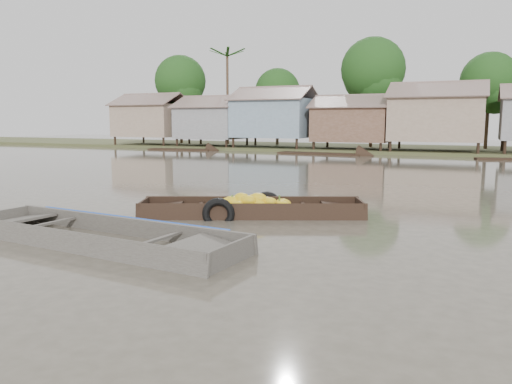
% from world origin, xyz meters
% --- Properties ---
extents(ground, '(120.00, 120.00, 0.00)m').
position_xyz_m(ground, '(0.00, 0.00, 0.00)').
color(ground, '#4C463A').
rests_on(ground, ground).
extents(riverbank, '(120.00, 12.47, 10.22)m').
position_xyz_m(riverbank, '(3.03, 31.86, 3.07)').
color(riverbank, '#384723').
rests_on(riverbank, ground).
extents(banana_boat, '(6.01, 3.66, 0.86)m').
position_xyz_m(banana_boat, '(-0.21, 1.64, 0.18)').
color(banana_boat, black).
rests_on(banana_boat, ground).
extents(viewer_boat, '(6.80, 2.39, 0.54)m').
position_xyz_m(viewer_boat, '(-1.79, -2.35, 0.04)').
color(viewer_boat, '#3C3833').
rests_on(viewer_boat, ground).
extents(distant_boats, '(47.54, 15.49, 0.35)m').
position_xyz_m(distant_boats, '(7.29, 23.57, -0.05)').
color(distant_boats, black).
rests_on(distant_boats, ground).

